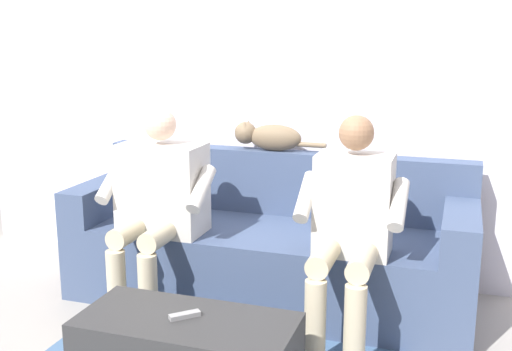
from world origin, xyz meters
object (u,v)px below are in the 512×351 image
(person_right_seated, at_px, (158,198))
(cat_on_backrest, at_px, (268,136))
(person_left_seated, at_px, (351,220))
(couch, at_px, (269,250))
(remote_gray, at_px, (185,315))

(person_right_seated, height_order, cat_on_backrest, person_right_seated)
(cat_on_backrest, bearing_deg, person_left_seated, 133.63)
(person_left_seated, bearing_deg, person_right_seated, -2.07)
(couch, height_order, person_left_seated, person_left_seated)
(couch, distance_m, cat_on_backrest, 0.69)
(person_right_seated, height_order, remote_gray, person_right_seated)
(couch, bearing_deg, remote_gray, 89.46)
(person_right_seated, bearing_deg, couch, -146.97)
(person_left_seated, height_order, cat_on_backrest, person_left_seated)
(couch, xyz_separation_m, person_right_seated, (0.53, 0.34, 0.35))
(couch, xyz_separation_m, remote_gray, (0.01, 1.13, 0.10))
(person_right_seated, xyz_separation_m, remote_gray, (-0.52, 0.79, -0.25))
(person_left_seated, xyz_separation_m, cat_on_backrest, (0.63, -0.66, 0.27))
(person_left_seated, relative_size, person_right_seated, 1.01)
(person_right_seated, xyz_separation_m, cat_on_backrest, (-0.43, -0.62, 0.27))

